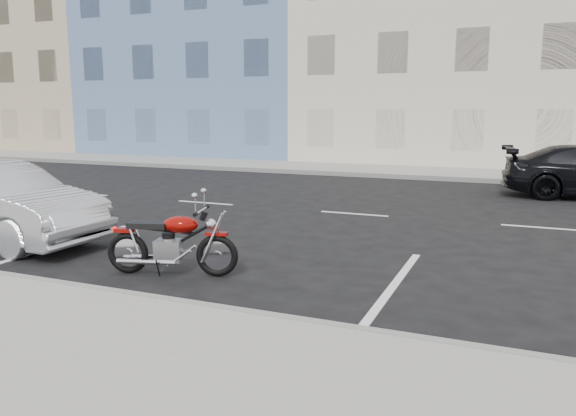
{
  "coord_description": "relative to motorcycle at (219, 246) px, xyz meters",
  "views": [
    {
      "loc": [
        1.53,
        -12.41,
        2.41
      ],
      "look_at": [
        -1.98,
        -4.03,
        0.8
      ],
      "focal_mm": 35.0,
      "sensor_mm": 36.0,
      "label": 1
    }
  ],
  "objects": [
    {
      "name": "motorcycle",
      "position": [
        0.0,
        0.0,
        0.0
      ],
      "size": [
        1.92,
        0.82,
        0.99
      ],
      "rotation": [
        0.0,
        0.0,
        0.28
      ],
      "color": "black",
      "rests_on": "ground"
    },
    {
      "name": "sidewalk_far",
      "position": [
        -2.56,
        14.23,
        -0.38
      ],
      "size": [
        80.0,
        3.4,
        0.15
      ],
      "primitive_type": "cube",
      "color": "gray",
      "rests_on": "ground"
    },
    {
      "name": "bldg_blue",
      "position": [
        -11.56,
        21.83,
        6.05
      ],
      "size": [
        12.0,
        12.0,
        13.0
      ],
      "primitive_type": "cube",
      "color": "#5E7AA8",
      "rests_on": "ground"
    },
    {
      "name": "bldg_far_west",
      "position": [
        -23.56,
        21.83,
        5.55
      ],
      "size": [
        12.0,
        12.0,
        12.0
      ],
      "primitive_type": "cube",
      "color": "tan",
      "rests_on": "ground"
    },
    {
      "name": "bldg_cream",
      "position": [
        0.44,
        21.83,
        5.3
      ],
      "size": [
        12.0,
        12.0,
        11.5
      ],
      "primitive_type": "cube",
      "color": "beige",
      "rests_on": "ground"
    },
    {
      "name": "curb_far",
      "position": [
        -2.56,
        12.53,
        -0.37
      ],
      "size": [
        80.0,
        0.12,
        0.16
      ],
      "primitive_type": "cube",
      "color": "gray",
      "rests_on": "ground"
    },
    {
      "name": "curb_near",
      "position": [
        -2.56,
        -1.47,
        -0.37
      ],
      "size": [
        80.0,
        0.12,
        0.16
      ],
      "primitive_type": "cube",
      "color": "gray",
      "rests_on": "ground"
    },
    {
      "name": "ground",
      "position": [
        2.44,
        5.53,
        -0.45
      ],
      "size": [
        120.0,
        120.0,
        0.0
      ],
      "primitive_type": "plane",
      "color": "black",
      "rests_on": "ground"
    }
  ]
}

